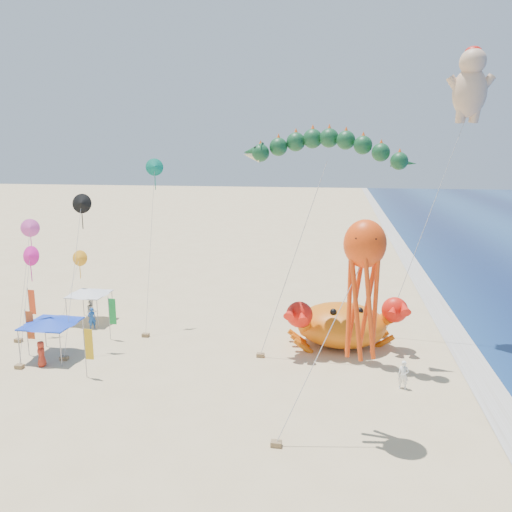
{
  "coord_description": "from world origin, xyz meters",
  "views": [
    {
      "loc": [
        3.33,
        -29.62,
        13.23
      ],
      "look_at": [
        -2.0,
        2.0,
        6.5
      ],
      "focal_mm": 35.0,
      "sensor_mm": 36.0,
      "label": 1
    }
  ],
  "objects_px": {
    "octopus_kite": "(363,279)",
    "canopy_blue": "(51,321)",
    "canopy_white": "(89,292)",
    "dragon_kite": "(325,153)",
    "crab_inflatable": "(341,323)",
    "cherub_kite": "(470,83)"
  },
  "relations": [
    {
      "from": "dragon_kite",
      "to": "canopy_blue",
      "type": "bearing_deg",
      "value": -169.65
    },
    {
      "from": "cherub_kite",
      "to": "canopy_white",
      "type": "distance_m",
      "value": 31.37
    },
    {
      "from": "cherub_kite",
      "to": "canopy_blue",
      "type": "bearing_deg",
      "value": -163.14
    },
    {
      "from": "crab_inflatable",
      "to": "canopy_white",
      "type": "height_order",
      "value": "crab_inflatable"
    },
    {
      "from": "crab_inflatable",
      "to": "octopus_kite",
      "type": "bearing_deg",
      "value": -85.99
    },
    {
      "from": "octopus_kite",
      "to": "cherub_kite",
      "type": "bearing_deg",
      "value": 63.35
    },
    {
      "from": "cherub_kite",
      "to": "octopus_kite",
      "type": "xyz_separation_m",
      "value": [
        -7.05,
        -14.05,
        -9.99
      ]
    },
    {
      "from": "crab_inflatable",
      "to": "canopy_white",
      "type": "xyz_separation_m",
      "value": [
        -19.6,
        1.82,
        0.83
      ]
    },
    {
      "from": "octopus_kite",
      "to": "canopy_blue",
      "type": "relative_size",
      "value": 3.03
    },
    {
      "from": "octopus_kite",
      "to": "canopy_white",
      "type": "relative_size",
      "value": 3.35
    },
    {
      "from": "canopy_white",
      "to": "dragon_kite",
      "type": "bearing_deg",
      "value": -11.31
    },
    {
      "from": "cherub_kite",
      "to": "canopy_white",
      "type": "height_order",
      "value": "cherub_kite"
    },
    {
      "from": "cherub_kite",
      "to": "canopy_blue",
      "type": "xyz_separation_m",
      "value": [
        -26.52,
        -8.03,
        -15.18
      ]
    },
    {
      "from": "dragon_kite",
      "to": "canopy_white",
      "type": "xyz_separation_m",
      "value": [
        -18.22,
        3.65,
        -10.69
      ]
    },
    {
      "from": "canopy_blue",
      "to": "canopy_white",
      "type": "height_order",
      "value": "same"
    },
    {
      "from": "cherub_kite",
      "to": "canopy_white",
      "type": "bearing_deg",
      "value": -177.44
    },
    {
      "from": "crab_inflatable",
      "to": "dragon_kite",
      "type": "distance_m",
      "value": 11.74
    },
    {
      "from": "crab_inflatable",
      "to": "dragon_kite",
      "type": "height_order",
      "value": "dragon_kite"
    },
    {
      "from": "crab_inflatable",
      "to": "dragon_kite",
      "type": "bearing_deg",
      "value": -127.22
    },
    {
      "from": "octopus_kite",
      "to": "canopy_blue",
      "type": "distance_m",
      "value": 21.02
    },
    {
      "from": "dragon_kite",
      "to": "canopy_white",
      "type": "bearing_deg",
      "value": 168.69
    },
    {
      "from": "canopy_white",
      "to": "canopy_blue",
      "type": "bearing_deg",
      "value": -82.42
    }
  ]
}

